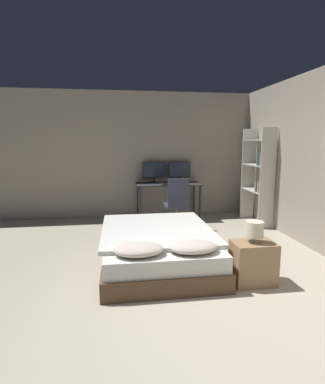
# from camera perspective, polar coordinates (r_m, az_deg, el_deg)

# --- Properties ---
(ground_plane) EXTENTS (20.00, 20.00, 0.00)m
(ground_plane) POSITION_cam_1_polar(r_m,az_deg,el_deg) (3.04, 7.97, -22.96)
(ground_plane) COLOR #B2A893
(wall_back) EXTENTS (12.00, 0.06, 2.70)m
(wall_back) POSITION_cam_1_polar(r_m,az_deg,el_deg) (6.63, -1.83, 7.04)
(wall_back) COLOR #9E9384
(wall_back) RESTS_ON ground_plane
(wall_side_right) EXTENTS (0.06, 12.00, 2.70)m
(wall_side_right) POSITION_cam_1_polar(r_m,az_deg,el_deg) (4.94, 28.31, 5.10)
(wall_side_right) COLOR #9E9384
(wall_side_right) RESTS_ON ground_plane
(bed) EXTENTS (1.48, 1.98, 0.54)m
(bed) POSITION_cam_1_polar(r_m,az_deg,el_deg) (4.10, -0.91, -10.38)
(bed) COLOR brown
(bed) RESTS_ON ground_plane
(nightstand) EXTENTS (0.48, 0.34, 0.50)m
(nightstand) POSITION_cam_1_polar(r_m,az_deg,el_deg) (3.72, 16.84, -12.77)
(nightstand) COLOR #997551
(nightstand) RESTS_ON ground_plane
(bedside_lamp) EXTENTS (0.20, 0.20, 0.25)m
(bedside_lamp) POSITION_cam_1_polar(r_m,az_deg,el_deg) (3.59, 17.15, -6.86)
(bedside_lamp) COLOR gray
(bedside_lamp) RESTS_ON nightstand
(desk) EXTENTS (1.36, 0.63, 0.77)m
(desk) POSITION_cam_1_polar(r_m,az_deg,el_deg) (6.35, 1.13, 0.79)
(desk) COLOR #38383D
(desk) RESTS_ON ground_plane
(monitor_left) EXTENTS (0.49, 0.16, 0.44)m
(monitor_left) POSITION_cam_1_polar(r_m,az_deg,el_deg) (6.48, -1.60, 4.10)
(monitor_left) COLOR black
(monitor_left) RESTS_ON desk
(monitor_right) EXTENTS (0.49, 0.16, 0.44)m
(monitor_right) POSITION_cam_1_polar(r_m,az_deg,el_deg) (6.57, 3.23, 4.16)
(monitor_right) COLOR black
(monitor_right) RESTS_ON desk
(keyboard) EXTENTS (0.36, 0.13, 0.02)m
(keyboard) POSITION_cam_1_polar(r_m,az_deg,el_deg) (6.13, 1.45, 1.52)
(keyboard) COLOR black
(keyboard) RESTS_ON desk
(computer_mouse) EXTENTS (0.07, 0.05, 0.04)m
(computer_mouse) POSITION_cam_1_polar(r_m,az_deg,el_deg) (6.18, 3.91, 1.65)
(computer_mouse) COLOR black
(computer_mouse) RESTS_ON desk
(office_chair) EXTENTS (0.52, 0.52, 0.97)m
(office_chair) POSITION_cam_1_polar(r_m,az_deg,el_deg) (5.76, 2.76, -3.14)
(office_chair) COLOR black
(office_chair) RESTS_ON ground_plane
(bookshelf) EXTENTS (0.30, 0.86, 1.90)m
(bookshelf) POSITION_cam_1_polar(r_m,az_deg,el_deg) (6.19, 18.00, 3.49)
(bookshelf) COLOR beige
(bookshelf) RESTS_ON ground_plane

